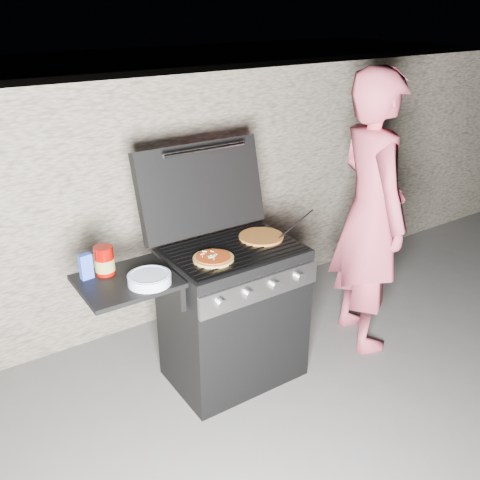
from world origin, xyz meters
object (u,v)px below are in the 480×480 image
sauce_jar (104,260)px  person (370,214)px  gas_grill (199,326)px  pizza_topped (213,258)px

sauce_jar → person: bearing=-8.4°
gas_grill → pizza_topped: pizza_topped is taller
gas_grill → sauce_jar: sauce_jar is taller
gas_grill → person: 1.35m
pizza_topped → gas_grill: bearing=134.8°
gas_grill → sauce_jar: bearing=166.0°
pizza_topped → person: size_ratio=0.12×
pizza_topped → person: bearing=-3.0°
gas_grill → pizza_topped: 0.48m
gas_grill → pizza_topped: (0.07, -0.07, 0.47)m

